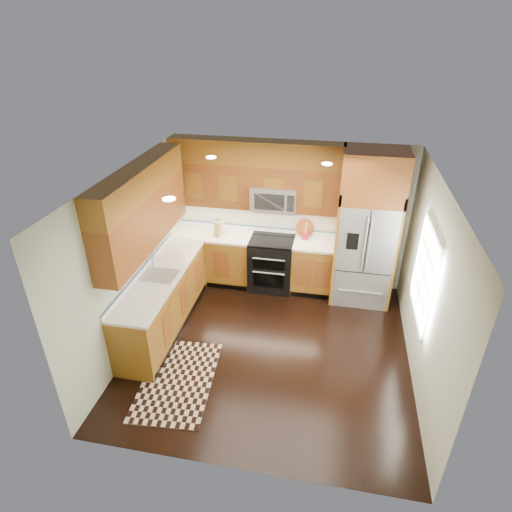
% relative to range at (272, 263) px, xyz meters
% --- Properties ---
extents(ground, '(4.00, 4.00, 0.00)m').
position_rel_range_xyz_m(ground, '(0.25, -1.67, -0.47)').
color(ground, black).
rests_on(ground, ground).
extents(wall_back, '(4.00, 0.02, 2.60)m').
position_rel_range_xyz_m(wall_back, '(0.25, 0.33, 0.83)').
color(wall_back, '#B1B8A5').
rests_on(wall_back, ground).
extents(wall_left, '(0.02, 4.00, 2.60)m').
position_rel_range_xyz_m(wall_left, '(-1.75, -1.67, 0.83)').
color(wall_left, '#B1B8A5').
rests_on(wall_left, ground).
extents(wall_right, '(0.02, 4.00, 2.60)m').
position_rel_range_xyz_m(wall_right, '(2.25, -1.67, 0.83)').
color(wall_right, '#B1B8A5').
rests_on(wall_right, ground).
extents(window, '(0.04, 1.10, 1.30)m').
position_rel_range_xyz_m(window, '(2.23, -1.47, 0.93)').
color(window, white).
rests_on(window, ground).
extents(base_cabinets, '(2.85, 3.00, 0.90)m').
position_rel_range_xyz_m(base_cabinets, '(-0.98, -0.77, -0.02)').
color(base_cabinets, '#8D5B1B').
rests_on(base_cabinets, ground).
extents(countertop, '(2.86, 3.01, 0.04)m').
position_rel_range_xyz_m(countertop, '(-0.84, -0.65, 0.45)').
color(countertop, silver).
rests_on(countertop, base_cabinets).
extents(upper_cabinets, '(2.85, 3.00, 1.15)m').
position_rel_range_xyz_m(upper_cabinets, '(-0.90, -0.58, 1.56)').
color(upper_cabinets, brown).
rests_on(upper_cabinets, ground).
extents(range, '(0.76, 0.67, 0.95)m').
position_rel_range_xyz_m(range, '(0.00, 0.00, 0.00)').
color(range, black).
rests_on(range, ground).
extents(microwave, '(0.76, 0.40, 0.42)m').
position_rel_range_xyz_m(microwave, '(-0.00, 0.13, 1.19)').
color(microwave, '#B2B2B7').
rests_on(microwave, ground).
extents(refrigerator, '(0.98, 0.75, 2.60)m').
position_rel_range_xyz_m(refrigerator, '(1.55, -0.04, 0.83)').
color(refrigerator, '#B2B2B7').
rests_on(refrigerator, ground).
extents(sink_faucet, '(0.54, 0.44, 0.37)m').
position_rel_range_xyz_m(sink_faucet, '(-1.48, -1.44, 0.52)').
color(sink_faucet, '#B2B2B7').
rests_on(sink_faucet, countertop).
extents(rug, '(1.04, 1.61, 0.01)m').
position_rel_range_xyz_m(rug, '(-0.86, -2.55, -0.46)').
color(rug, black).
rests_on(rug, ground).
extents(knife_block, '(0.14, 0.17, 0.31)m').
position_rel_range_xyz_m(knife_block, '(-0.95, 0.01, 0.60)').
color(knife_block, tan).
rests_on(knife_block, countertop).
extents(utensil_crock, '(0.14, 0.14, 0.31)m').
position_rel_range_xyz_m(utensil_crock, '(0.56, 0.14, 0.58)').
color(utensil_crock, '#A8142B').
rests_on(utensil_crock, countertop).
extents(cutting_board, '(0.35, 0.35, 0.02)m').
position_rel_range_xyz_m(cutting_board, '(0.53, 0.27, 0.48)').
color(cutting_board, brown).
rests_on(cutting_board, countertop).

